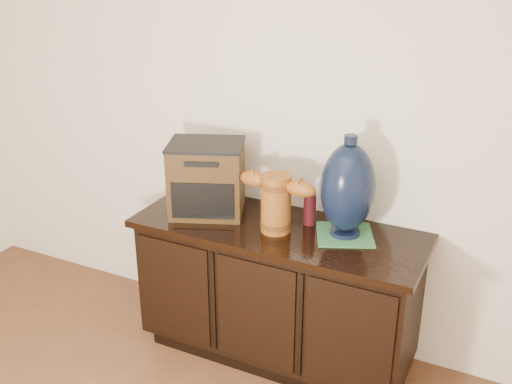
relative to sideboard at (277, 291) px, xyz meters
The scene contains 6 objects.
sideboard is the anchor object (origin of this frame).
terracotta_vessel 0.53m from the sideboard, 83.88° to the right, with size 0.41×0.16×0.29m.
tv_radio 0.69m from the sideboard, behind, with size 0.46×0.42×0.38m.
green_mat 0.50m from the sideboard, 10.59° to the left, with size 0.27×0.27×0.01m, color #337242.
lamp_base 0.70m from the sideboard, 10.59° to the left, with size 0.34×0.34×0.50m.
spray_can 0.49m from the sideboard, 40.64° to the left, with size 0.06×0.06×0.19m.
Camera 1 is at (1.08, -0.21, 2.06)m, focal length 42.00 mm.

